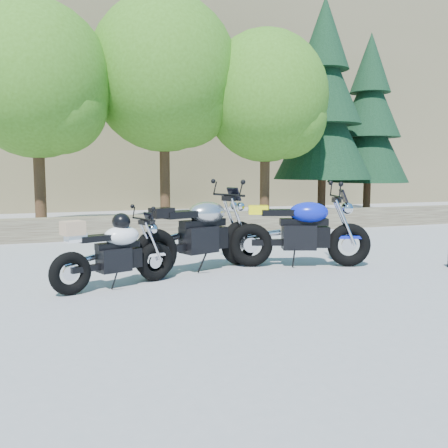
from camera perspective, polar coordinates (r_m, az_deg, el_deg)
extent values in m
plane|color=#929398|center=(6.82, 1.26, -7.22)|extent=(90.00, 90.00, 0.00)
cube|color=brown|center=(12.00, -8.17, -0.18)|extent=(22.00, 0.55, 0.50)
cube|color=#6E6644|center=(35.11, -11.05, 15.90)|extent=(80.00, 30.00, 15.00)
cylinder|color=#382314|center=(13.39, -20.35, 5.58)|extent=(0.28, 0.28, 3.02)
sphere|color=#3B6F18|center=(13.57, -20.73, 15.19)|extent=(3.67, 3.67, 3.67)
sphere|color=#3B6F18|center=(13.18, -18.41, 12.70)|extent=(2.38, 2.38, 2.38)
cylinder|color=#382314|center=(14.15, -6.79, 6.62)|extent=(0.28, 0.28, 3.36)
sphere|color=#3B6F18|center=(14.39, -6.93, 16.71)|extent=(4.08, 4.08, 4.08)
sphere|color=#3B6F18|center=(14.11, -4.57, 13.98)|extent=(2.64, 2.64, 2.64)
cylinder|color=#382314|center=(14.48, 4.68, 5.75)|extent=(0.28, 0.28, 2.91)
sphere|color=#3B6F18|center=(14.62, 4.76, 14.34)|extent=(3.54, 3.54, 3.54)
sphere|color=#3B6F18|center=(14.49, 7.08, 11.90)|extent=(2.29, 2.29, 2.29)
cylinder|color=#382314|center=(16.76, 11.11, 4.45)|extent=(0.26, 0.26, 2.16)
cone|color=black|center=(16.80, 11.24, 10.59)|extent=(3.17, 3.17, 3.24)
cone|color=black|center=(16.99, 11.36, 15.93)|extent=(2.45, 2.45, 2.88)
cone|color=black|center=(17.29, 11.47, 20.63)|extent=(1.58, 1.58, 2.30)
cylinder|color=#382314|center=(18.47, 16.03, 4.11)|extent=(0.26, 0.26, 1.92)
cone|color=black|center=(18.48, 16.18, 9.07)|extent=(2.82, 2.82, 2.88)
cone|color=black|center=(18.61, 16.32, 13.40)|extent=(2.18, 2.18, 2.56)
cone|color=black|center=(18.82, 16.45, 17.27)|extent=(1.41, 1.41, 2.05)
torus|color=black|center=(8.33, 1.71, -2.17)|extent=(0.75, 0.43, 0.73)
torus|color=black|center=(7.34, -7.82, -3.39)|extent=(0.75, 0.43, 0.73)
cylinder|color=silver|center=(8.33, 1.71, -2.17)|extent=(0.25, 0.13, 0.25)
cylinder|color=silver|center=(7.34, -7.82, -3.39)|extent=(0.25, 0.13, 0.25)
cube|color=black|center=(7.78, -2.89, -1.77)|extent=(0.63, 0.51, 0.41)
cube|color=black|center=(7.79, -2.43, 0.10)|extent=(0.81, 0.45, 0.11)
ellipsoid|color=silver|center=(7.83, -1.98, 1.31)|extent=(0.77, 0.65, 0.35)
cube|color=black|center=(7.53, -4.97, 1.08)|extent=(0.62, 0.44, 0.10)
cube|color=black|center=(7.33, -7.14, 1.28)|extent=(0.38, 0.33, 0.15)
cylinder|color=black|center=(8.10, 0.54, 3.34)|extent=(0.30, 0.72, 0.04)
sphere|color=silver|center=(8.24, 1.49, 2.03)|extent=(0.21, 0.21, 0.21)
torus|color=black|center=(7.19, -7.87, -4.29)|extent=(0.57, 0.32, 0.56)
torus|color=black|center=(6.63, -17.17, -5.42)|extent=(0.57, 0.32, 0.56)
cylinder|color=silver|center=(7.19, -7.87, -4.29)|extent=(0.19, 0.10, 0.19)
cylinder|color=silver|center=(6.63, -17.17, -5.42)|extent=(0.19, 0.10, 0.19)
cube|color=black|center=(6.86, -12.48, -4.01)|extent=(0.48, 0.39, 0.31)
cube|color=black|center=(6.86, -12.06, -2.38)|extent=(0.62, 0.34, 0.09)
ellipsoid|color=white|center=(6.87, -11.63, -1.32)|extent=(0.59, 0.49, 0.27)
cube|color=black|center=(6.70, -14.53, -1.59)|extent=(0.48, 0.33, 0.08)
cube|color=white|center=(6.59, -16.60, -1.47)|extent=(0.29, 0.25, 0.11)
cylinder|color=black|center=(7.02, -9.16, 0.53)|extent=(0.22, 0.55, 0.03)
sphere|color=silver|center=(7.10, -8.16, -0.58)|extent=(0.16, 0.16, 0.16)
ellipsoid|color=black|center=(6.85, -11.67, 0.27)|extent=(0.32, 0.32, 0.23)
cube|color=tan|center=(6.56, -16.91, -0.44)|extent=(0.32, 0.30, 0.17)
torus|color=black|center=(8.42, 14.09, -2.34)|extent=(0.73, 0.40, 0.71)
torus|color=black|center=(8.16, 3.10, -2.42)|extent=(0.73, 0.40, 0.71)
cylinder|color=silver|center=(8.42, 14.09, -2.34)|extent=(0.25, 0.12, 0.25)
cylinder|color=silver|center=(8.16, 3.10, -2.42)|extent=(0.25, 0.12, 0.25)
cube|color=black|center=(8.23, 8.54, -1.47)|extent=(0.62, 0.49, 0.40)
cube|color=black|center=(8.21, 9.11, 0.23)|extent=(0.80, 0.43, 0.11)
ellipsoid|color=#0C1CBE|center=(8.21, 9.67, 1.32)|extent=(0.75, 0.62, 0.34)
cube|color=black|center=(8.14, 6.26, 1.32)|extent=(0.61, 0.42, 0.10)
cube|color=#FFF10D|center=(8.10, 3.92, 1.64)|extent=(0.37, 0.31, 0.14)
cylinder|color=black|center=(8.28, 12.74, 3.07)|extent=(0.28, 0.71, 0.04)
sphere|color=silver|center=(8.34, 13.91, 1.76)|extent=(0.20, 0.20, 0.20)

